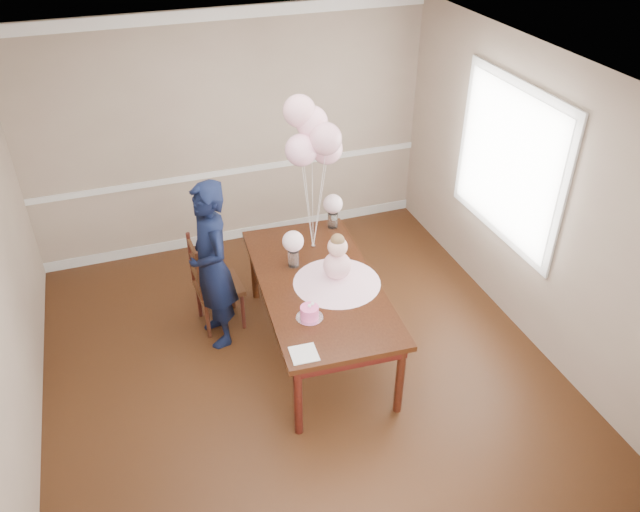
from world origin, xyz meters
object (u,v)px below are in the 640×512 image
(birthday_cake, at_px, (310,312))
(dining_chair_seat, at_px, (218,287))
(dining_table_top, at_px, (319,284))
(woman, at_px, (212,266))

(birthday_cake, height_order, dining_chair_seat, birthday_cake)
(dining_table_top, bearing_deg, dining_chair_seat, 143.31)
(birthday_cake, bearing_deg, dining_chair_seat, 116.47)
(birthday_cake, relative_size, dining_chair_seat, 0.36)
(birthday_cake, distance_m, dining_chair_seat, 1.32)
(dining_chair_seat, bearing_deg, woman, -112.78)
(dining_table_top, relative_size, woman, 1.23)
(dining_chair_seat, bearing_deg, birthday_cake, -67.39)
(birthday_cake, bearing_deg, woman, 124.30)
(dining_table_top, height_order, woman, woman)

